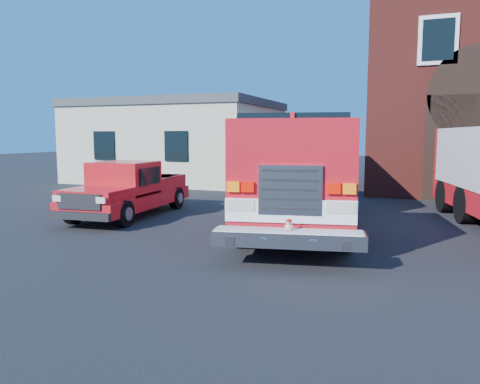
% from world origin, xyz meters
% --- Properties ---
extents(ground, '(100.00, 100.00, 0.00)m').
position_xyz_m(ground, '(0.00, 0.00, 0.00)').
color(ground, black).
rests_on(ground, ground).
extents(side_building, '(10.20, 8.20, 4.35)m').
position_xyz_m(side_building, '(-9.00, 13.00, 2.20)').
color(side_building, beige).
rests_on(side_building, ground).
extents(fire_engine, '(4.42, 9.91, 2.95)m').
position_xyz_m(fire_engine, '(0.37, 2.67, 1.53)').
color(fire_engine, black).
rests_on(fire_engine, ground).
extents(pickup_truck, '(2.19, 5.29, 1.69)m').
position_xyz_m(pickup_truck, '(-4.86, 1.92, 0.80)').
color(pickup_truck, black).
rests_on(pickup_truck, ground).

